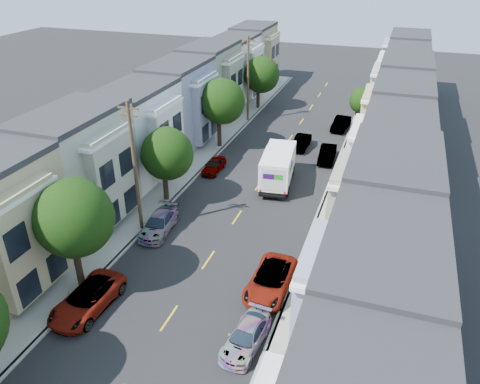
% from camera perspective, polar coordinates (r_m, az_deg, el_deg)
% --- Properties ---
extents(ground, '(160.00, 160.00, 0.00)m').
position_cam_1_polar(ground, '(32.71, -3.88, -8.27)').
color(ground, black).
rests_on(ground, ground).
extents(road_slab, '(12.00, 70.00, 0.02)m').
position_cam_1_polar(road_slab, '(44.93, 3.43, 2.53)').
color(road_slab, black).
rests_on(road_slab, ground).
extents(curb_left, '(0.30, 70.00, 0.15)m').
position_cam_1_polar(curb_left, '(46.71, -3.74, 3.64)').
color(curb_left, gray).
rests_on(curb_left, ground).
extents(curb_right, '(0.30, 70.00, 0.15)m').
position_cam_1_polar(curb_right, '(43.87, 11.05, 1.45)').
color(curb_right, gray).
rests_on(curb_right, ground).
extents(sidewalk_left, '(2.60, 70.00, 0.15)m').
position_cam_1_polar(sidewalk_left, '(47.18, -5.20, 3.84)').
color(sidewalk_left, gray).
rests_on(sidewalk_left, ground).
extents(sidewalk_right, '(2.60, 70.00, 0.15)m').
position_cam_1_polar(sidewalk_right, '(43.75, 12.72, 1.20)').
color(sidewalk_right, gray).
rests_on(sidewalk_right, ground).
extents(centerline, '(0.12, 70.00, 0.01)m').
position_cam_1_polar(centerline, '(44.94, 3.43, 2.52)').
color(centerline, gold).
rests_on(centerline, ground).
extents(townhouse_row_left, '(5.00, 70.00, 8.50)m').
position_cam_1_polar(townhouse_row_left, '(48.79, -9.30, 4.32)').
color(townhouse_row_left, silver).
rests_on(townhouse_row_left, ground).
extents(townhouse_row_right, '(5.00, 70.00, 8.50)m').
position_cam_1_polar(townhouse_row_right, '(43.67, 17.63, 0.35)').
color(townhouse_row_right, silver).
rests_on(townhouse_row_right, ground).
extents(tree_b, '(4.70, 4.70, 7.44)m').
position_cam_1_polar(tree_b, '(29.18, -19.70, -3.06)').
color(tree_b, black).
rests_on(tree_b, ground).
extents(tree_c, '(4.27, 4.27, 6.47)m').
position_cam_1_polar(tree_c, '(38.29, -8.99, 4.59)').
color(tree_c, black).
rests_on(tree_c, ground).
extents(tree_d, '(4.69, 4.69, 7.41)m').
position_cam_1_polar(tree_d, '(48.69, -2.29, 10.98)').
color(tree_d, black).
rests_on(tree_d, ground).
extents(tree_e, '(4.64, 4.64, 6.80)m').
position_cam_1_polar(tree_e, '(61.67, 2.55, 14.09)').
color(tree_e, black).
rests_on(tree_e, ground).
extents(tree_far_r, '(2.87, 2.87, 5.13)m').
position_cam_1_polar(tree_far_r, '(55.25, 14.56, 10.67)').
color(tree_far_r, black).
rests_on(tree_far_r, ground).
extents(utility_pole_near, '(1.60, 0.26, 10.00)m').
position_cam_1_polar(utility_pole_near, '(34.22, -12.68, 2.83)').
color(utility_pole_near, '#42301E').
rests_on(utility_pole_near, ground).
extents(utility_pole_far, '(1.60, 0.26, 10.00)m').
position_cam_1_polar(utility_pole_far, '(56.62, 0.99, 13.55)').
color(utility_pole_far, '#42301E').
rests_on(utility_pole_far, ground).
extents(fedex_truck, '(2.54, 6.60, 3.16)m').
position_cam_1_polar(fedex_truck, '(41.93, 4.65, 3.19)').
color(fedex_truck, white).
rests_on(fedex_truck, ground).
extents(lead_sedan, '(1.49, 4.01, 1.33)m').
position_cam_1_polar(lead_sedan, '(50.28, 7.48, 6.01)').
color(lead_sedan, black).
rests_on(lead_sedan, ground).
extents(parked_left_b, '(2.65, 5.34, 1.46)m').
position_cam_1_polar(parked_left_b, '(29.79, -18.11, -12.33)').
color(parked_left_b, black).
rests_on(parked_left_b, ground).
extents(parked_left_c, '(2.36, 4.69, 1.36)m').
position_cam_1_polar(parked_left_c, '(35.80, -9.87, -3.84)').
color(parked_left_c, '#ACACB0').
rests_on(parked_left_c, ground).
extents(parked_left_d, '(1.48, 3.81, 1.23)m').
position_cam_1_polar(parked_left_d, '(44.69, -3.20, 3.25)').
color(parked_left_d, '#381006').
rests_on(parked_left_d, ground).
extents(parked_right_a, '(2.13, 4.24, 1.23)m').
position_cam_1_polar(parked_right_a, '(26.36, 0.75, -17.24)').
color(parked_right_a, '#5A5E60').
rests_on(parked_right_a, ground).
extents(parked_right_b, '(2.58, 5.34, 1.47)m').
position_cam_1_polar(parked_right_b, '(29.77, 3.75, -10.72)').
color(parked_right_b, '#B8B9BC').
rests_on(parked_right_b, ground).
extents(parked_right_c, '(1.73, 4.32, 1.42)m').
position_cam_1_polar(parked_right_c, '(47.67, 10.59, 4.56)').
color(parked_right_c, black).
rests_on(parked_right_c, ground).
extents(parked_right_d, '(1.92, 4.40, 1.43)m').
position_cam_1_polar(parked_right_d, '(56.43, 12.20, 8.15)').
color(parked_right_d, black).
rests_on(parked_right_d, ground).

